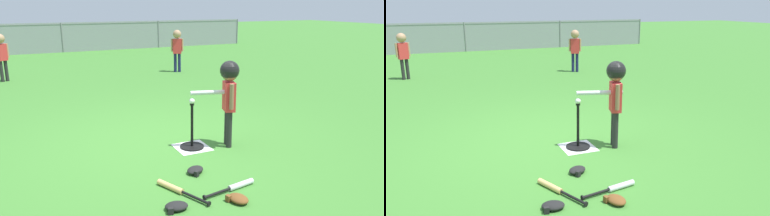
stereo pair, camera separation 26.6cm
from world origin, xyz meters
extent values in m
plane|color=#3D7A2D|center=(0.00, 0.00, 0.00)|extent=(60.00, 60.00, 0.00)
cube|color=white|center=(0.32, -0.34, 0.00)|extent=(0.44, 0.44, 0.01)
cylinder|color=black|center=(0.32, -0.34, 0.01)|extent=(0.32, 0.32, 0.03)
cylinder|color=black|center=(0.32, -0.34, 0.32)|extent=(0.04, 0.04, 0.58)
cylinder|color=black|center=(0.32, -0.34, 0.60)|extent=(0.06, 0.06, 0.02)
sphere|color=white|center=(0.32, -0.34, 0.64)|extent=(0.07, 0.07, 0.07)
cylinder|color=#262626|center=(0.78, -0.53, 0.25)|extent=(0.08, 0.08, 0.50)
cylinder|color=#262626|center=(0.81, -0.43, 0.25)|extent=(0.08, 0.08, 0.50)
cube|color=red|center=(0.79, -0.48, 0.69)|extent=(0.19, 0.25, 0.39)
cylinder|color=#8C6647|center=(0.75, -0.61, 0.72)|extent=(0.06, 0.06, 0.33)
cylinder|color=#8C6647|center=(0.83, -0.35, 0.72)|extent=(0.06, 0.06, 0.33)
sphere|color=#8C6647|center=(0.79, -0.48, 1.00)|extent=(0.22, 0.22, 0.22)
sphere|color=black|center=(0.79, -0.48, 1.03)|extent=(0.25, 0.25, 0.25)
cylinder|color=silver|center=(0.59, -0.42, 0.75)|extent=(0.59, 0.22, 0.06)
cylinder|color=#191E4C|center=(2.43, 5.00, 0.26)|extent=(0.08, 0.08, 0.52)
cylinder|color=#191E4C|center=(2.33, 5.04, 0.26)|extent=(0.08, 0.08, 0.52)
cube|color=red|center=(2.38, 5.02, 0.72)|extent=(0.26, 0.21, 0.40)
cylinder|color=tan|center=(2.52, 4.97, 0.75)|extent=(0.06, 0.06, 0.35)
cylinder|color=tan|center=(2.25, 5.07, 0.75)|extent=(0.06, 0.06, 0.35)
sphere|color=tan|center=(2.38, 5.02, 1.05)|extent=(0.23, 0.23, 0.23)
cylinder|color=#262626|center=(-1.95, 5.62, 0.26)|extent=(0.08, 0.08, 0.52)
cylinder|color=#262626|center=(-2.06, 5.58, 0.26)|extent=(0.08, 0.08, 0.52)
cube|color=red|center=(-2.01, 5.60, 0.72)|extent=(0.26, 0.21, 0.40)
cylinder|color=tan|center=(-1.87, 5.65, 0.75)|extent=(0.06, 0.06, 0.35)
cylinder|color=tan|center=(-2.14, 5.55, 0.75)|extent=(0.06, 0.06, 0.35)
sphere|color=tan|center=(-2.01, 5.60, 1.05)|extent=(0.23, 0.23, 0.23)
cylinder|color=silver|center=(0.31, -1.57, 0.03)|extent=(0.32, 0.11, 0.06)
cylinder|color=black|center=(0.00, -1.63, 0.03)|extent=(0.32, 0.08, 0.03)
cylinder|color=black|center=(-0.16, -1.65, 0.03)|extent=(0.02, 0.05, 0.05)
cylinder|color=#DBB266|center=(-0.38, -1.30, 0.03)|extent=(0.19, 0.34, 0.06)
cylinder|color=black|center=(-0.24, -1.62, 0.03)|extent=(0.16, 0.33, 0.03)
cylinder|color=black|center=(-0.17, -1.77, 0.03)|extent=(0.05, 0.03, 0.05)
ellipsoid|color=black|center=(-0.47, -1.69, 0.04)|extent=(0.25, 0.20, 0.07)
cube|color=black|center=(-0.55, -1.75, 0.04)|extent=(0.06, 0.05, 0.06)
ellipsoid|color=brown|center=(0.13, -1.82, 0.04)|extent=(0.21, 0.25, 0.07)
cube|color=brown|center=(0.04, -1.77, 0.04)|extent=(0.05, 0.06, 0.06)
ellipsoid|color=black|center=(0.03, -1.06, 0.04)|extent=(0.27, 0.25, 0.07)
cube|color=black|center=(0.00, -1.15, 0.04)|extent=(0.06, 0.06, 0.06)
cylinder|color=slate|center=(0.00, 10.95, 0.57)|extent=(0.06, 0.06, 1.15)
cylinder|color=slate|center=(4.00, 10.95, 0.57)|extent=(0.06, 0.06, 1.15)
cylinder|color=slate|center=(8.00, 10.95, 0.57)|extent=(0.06, 0.06, 1.15)
cube|color=gray|center=(0.00, 10.95, 1.09)|extent=(16.00, 0.03, 0.03)
cube|color=gray|center=(0.00, 10.95, 0.57)|extent=(16.00, 0.01, 1.15)
camera|label=1|loc=(-1.65, -4.56, 1.86)|focal=34.83mm
camera|label=2|loc=(-1.41, -4.66, 1.86)|focal=34.83mm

